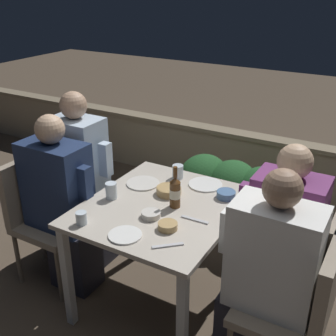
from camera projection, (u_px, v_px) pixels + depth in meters
The scene contains 26 objects.
ground_plane at pixel (162, 299), 2.90m from camera, with size 16.00×16.00×0.00m, color brown.
parapet_wall at pixel (255, 164), 4.22m from camera, with size 9.00×0.18×0.62m.
dining_table at pixel (162, 218), 2.63m from camera, with size 0.90×1.03×0.75m.
planter_hedge at pixel (231, 194), 3.52m from camera, with size 0.94×0.47×0.66m.
chair_left_near at pixel (42, 208), 2.96m from camera, with size 0.46×0.45×0.91m.
person_navy_jumper at pixel (63, 205), 2.83m from camera, with size 0.50×0.26×1.26m.
chair_left_far at pixel (65, 188), 3.23m from camera, with size 0.46×0.45×0.91m.
person_blue_shirt at pixel (84, 180), 3.09m from camera, with size 0.47×0.26×1.33m.
chair_right_near at pixel (303, 302), 2.10m from camera, with size 0.46×0.45×0.91m.
person_white_polo at pixel (265, 277), 2.17m from camera, with size 0.51×0.26×1.24m.
chair_right_far at pixel (312, 264), 2.38m from camera, with size 0.46×0.45×0.91m.
person_purple_stripe at pixel (278, 242), 2.45m from camera, with size 0.48×0.26×1.24m.
beer_bottle at pixel (175, 192), 2.53m from camera, with size 0.07×0.07×0.27m.
plate_0 at pixel (205, 184), 2.84m from camera, with size 0.23×0.23×0.01m.
plate_1 at pixel (125, 235), 2.28m from camera, with size 0.18×0.18×0.01m.
plate_2 at pixel (143, 183), 2.85m from camera, with size 0.22×0.22×0.01m.
bowl_0 at pixel (168, 226), 2.34m from camera, with size 0.11×0.11×0.04m.
bowl_1 at pixel (151, 214), 2.45m from camera, with size 0.11×0.11×0.04m.
bowl_2 at pixel (226, 194), 2.67m from camera, with size 0.12×0.12×0.05m.
bowl_3 at pixel (169, 190), 2.71m from camera, with size 0.16×0.16×0.05m.
glass_cup_0 at pixel (111, 191), 2.65m from camera, with size 0.07×0.07×0.11m.
glass_cup_1 at pixel (178, 172), 2.92m from camera, with size 0.08×0.08×0.10m.
glass_cup_2 at pixel (81, 218), 2.38m from camera, with size 0.06×0.06×0.08m.
fork_0 at pixel (195, 220), 2.43m from camera, with size 0.17×0.03×0.01m.
fork_1 at pixel (168, 246), 2.19m from camera, with size 0.14×0.13×0.01m.
potted_plant at pixel (76, 158), 3.92m from camera, with size 0.37×0.37×0.79m.
Camera 1 is at (1.16, -1.94, 2.03)m, focal length 45.00 mm.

